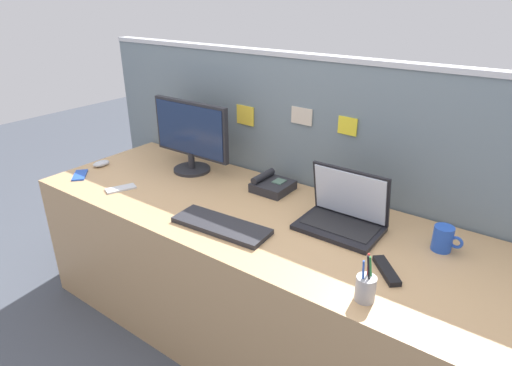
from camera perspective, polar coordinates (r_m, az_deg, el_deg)
The scene contains 13 objects.
ground_plane at distance 2.43m, azimuth -0.74°, elevation -18.63°, with size 10.00×10.00×0.00m, color #424751.
desk at distance 2.20m, azimuth -0.78°, elevation -11.82°, with size 2.26×0.80×0.71m, color tan.
cubicle_divider at distance 2.35m, azimuth 5.60°, elevation -0.02°, with size 2.71×0.08×1.37m.
desktop_monitor at distance 2.41m, azimuth -8.63°, elevation 6.43°, with size 0.51×0.21×0.40m.
laptop at distance 1.88m, azimuth 11.53°, elevation -3.86°, with size 0.35×0.24×0.26m.
desk_phone at distance 2.20m, azimuth 2.10°, elevation -0.26°, with size 0.18×0.18×0.08m.
keyboard_main at distance 1.87m, azimuth -4.59°, elevation -5.64°, with size 0.44×0.15×0.02m, color #232328.
computer_mouse_right_hand at distance 2.67m, azimuth -19.79°, elevation 2.44°, with size 0.06×0.10×0.03m, color #B2B5BC.
pen_cup at distance 1.49m, azimuth 14.29°, elevation -13.26°, with size 0.07×0.07×0.17m.
cell_phone_silver_slab at distance 2.32m, azimuth -17.46°, elevation -0.70°, with size 0.06×0.15×0.01m, color #B7BAC1.
cell_phone_blue_case at distance 2.57m, azimuth -22.26°, elevation 0.98°, with size 0.06×0.14×0.01m, color blue.
tv_remote at distance 1.66m, azimuth 16.88°, elevation -11.01°, with size 0.04×0.17×0.02m, color black.
coffee_mug at distance 1.84m, azimuth 23.53°, elevation -6.76°, with size 0.11×0.08×0.10m.
Camera 1 is at (1.07, -1.42, 1.64)m, focal length 30.24 mm.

